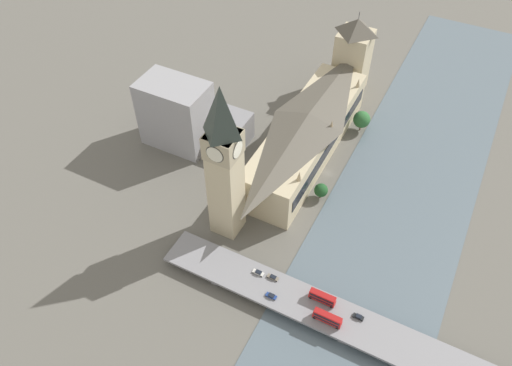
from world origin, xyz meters
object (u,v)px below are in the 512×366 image
(car_northbound_mid, at_px, (358,317))
(double_decker_bus_lead, at_px, (322,297))
(clock_tower, at_px, (224,162))
(double_decker_bus_mid, at_px, (327,318))
(victoria_tower, at_px, (353,56))
(car_northbound_tail, at_px, (271,296))
(car_southbound_lead, at_px, (273,277))
(parliament_hall, at_px, (307,134))
(car_southbound_mid, at_px, (258,272))
(road_bridge, at_px, (349,323))

(car_northbound_mid, bearing_deg, double_decker_bus_lead, -1.58)
(clock_tower, height_order, double_decker_bus_mid, clock_tower)
(victoria_tower, bearing_deg, car_northbound_tail, 98.53)
(car_southbound_lead, bearing_deg, car_northbound_mid, 178.65)
(parliament_hall, distance_m, double_decker_bus_lead, 88.35)
(car_southbound_mid, bearing_deg, car_northbound_tail, 142.46)
(road_bridge, distance_m, car_northbound_tail, 31.23)
(parliament_hall, xyz_separation_m, clock_tower, (11.76, 59.93, 27.14))
(car_northbound_tail, bearing_deg, road_bridge, -173.22)
(road_bridge, bearing_deg, double_decker_bus_lead, -16.44)
(double_decker_bus_lead, bearing_deg, parliament_hall, -62.65)
(parliament_hall, distance_m, road_bridge, 98.25)
(car_southbound_lead, bearing_deg, victoria_tower, -82.25)
(victoria_tower, xyz_separation_m, car_northbound_mid, (-55.53, 141.69, -17.11))
(car_northbound_mid, relative_size, car_southbound_lead, 0.89)
(parliament_hall, height_order, car_northbound_tail, parliament_hall)
(victoria_tower, xyz_separation_m, double_decker_bus_mid, (-45.48, 148.46, -15.22))
(clock_tower, relative_size, car_southbound_mid, 16.07)
(road_bridge, bearing_deg, double_decker_bus_mid, 23.81)
(victoria_tower, height_order, car_southbound_mid, victoria_tower)
(victoria_tower, distance_m, car_southbound_mid, 143.15)
(parliament_hall, xyz_separation_m, victoria_tower, (0.06, -62.98, 9.18))
(double_decker_bus_lead, relative_size, car_southbound_mid, 2.23)
(road_bridge, relative_size, double_decker_bus_lead, 14.83)
(double_decker_bus_mid, bearing_deg, car_northbound_mid, -146.03)
(victoria_tower, relative_size, car_northbound_tail, 10.97)
(road_bridge, xyz_separation_m, double_decker_bus_lead, (12.71, -3.75, 3.41))
(victoria_tower, height_order, road_bridge, victoria_tower)
(victoria_tower, xyz_separation_m, car_southbound_mid, (-12.95, 141.53, -17.14))
(car_northbound_tail, bearing_deg, car_southbound_mid, -37.54)
(double_decker_bus_mid, relative_size, car_southbound_lead, 2.34)
(road_bridge, xyz_separation_m, car_southbound_lead, (34.10, -4.20, 1.52))
(road_bridge, height_order, double_decker_bus_mid, double_decker_bus_mid)
(double_decker_bus_lead, relative_size, car_southbound_lead, 2.23)
(victoria_tower, bearing_deg, car_northbound_mid, 111.40)
(clock_tower, height_order, double_decker_bus_lead, clock_tower)
(double_decker_bus_mid, height_order, car_northbound_mid, double_decker_bus_mid)
(road_bridge, height_order, car_northbound_tail, car_northbound_tail)
(double_decker_bus_mid, bearing_deg, car_southbound_lead, -16.17)
(parliament_hall, bearing_deg, road_bridge, 122.97)
(victoria_tower, xyz_separation_m, double_decker_bus_lead, (-40.55, 141.28, -15.27))
(clock_tower, height_order, car_northbound_mid, clock_tower)
(parliament_hall, bearing_deg, double_decker_bus_mid, 117.99)
(car_southbound_lead, relative_size, car_southbound_mid, 1.00)
(car_northbound_tail, relative_size, car_southbound_lead, 0.93)
(victoria_tower, relative_size, car_northbound_mid, 11.46)
(victoria_tower, bearing_deg, double_decker_bus_lead, 106.02)
(road_bridge, bearing_deg, victoria_tower, -69.83)
(clock_tower, relative_size, victoria_tower, 1.58)
(double_decker_bus_lead, bearing_deg, road_bridge, 163.56)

